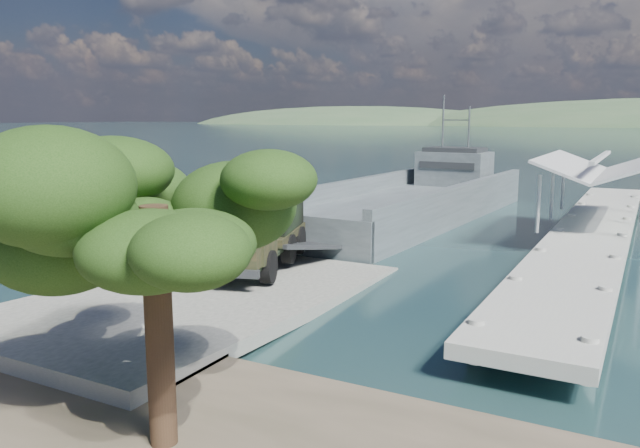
{
  "coord_description": "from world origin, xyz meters",
  "views": [
    {
      "loc": [
        15.8,
        -20.34,
        7.49
      ],
      "look_at": [
        1.68,
        6.0,
        2.34
      ],
      "focal_mm": 35.0,
      "sensor_mm": 36.0,
      "label": 1
    }
  ],
  "objects_px": {
    "pier": "(595,219)",
    "military_truck": "(260,221)",
    "overhang_tree": "(151,209)",
    "landing_craft": "(407,208)",
    "soldier": "(121,257)"
  },
  "relations": [
    {
      "from": "pier",
      "to": "military_truck",
      "type": "bearing_deg",
      "value": -132.38
    },
    {
      "from": "landing_craft",
      "to": "overhang_tree",
      "type": "height_order",
      "value": "landing_craft"
    },
    {
      "from": "landing_craft",
      "to": "pier",
      "type": "bearing_deg",
      "value": -13.77
    },
    {
      "from": "landing_craft",
      "to": "soldier",
      "type": "distance_m",
      "value": 24.42
    },
    {
      "from": "landing_craft",
      "to": "military_truck",
      "type": "xyz_separation_m",
      "value": [
        -0.45,
        -18.83,
        1.77
      ]
    },
    {
      "from": "pier",
      "to": "military_truck",
      "type": "xyz_separation_m",
      "value": [
        -13.48,
        -14.77,
        1.0
      ]
    },
    {
      "from": "military_truck",
      "to": "landing_craft",
      "type": "bearing_deg",
      "value": 71.06
    },
    {
      "from": "pier",
      "to": "overhang_tree",
      "type": "height_order",
      "value": "overhang_tree"
    },
    {
      "from": "soldier",
      "to": "pier",
      "type": "bearing_deg",
      "value": 21.86
    },
    {
      "from": "soldier",
      "to": "military_truck",
      "type": "bearing_deg",
      "value": 26.81
    },
    {
      "from": "landing_craft",
      "to": "military_truck",
      "type": "distance_m",
      "value": 18.92
    },
    {
      "from": "military_truck",
      "to": "overhang_tree",
      "type": "bearing_deg",
      "value": -82.36
    },
    {
      "from": "pier",
      "to": "soldier",
      "type": "height_order",
      "value": "pier"
    },
    {
      "from": "landing_craft",
      "to": "military_truck",
      "type": "relative_size",
      "value": 3.63
    },
    {
      "from": "pier",
      "to": "soldier",
      "type": "xyz_separation_m",
      "value": [
        -17.25,
        -19.99,
        -0.08
      ]
    }
  ]
}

